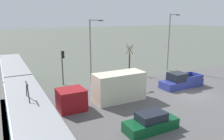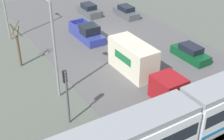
# 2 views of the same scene
# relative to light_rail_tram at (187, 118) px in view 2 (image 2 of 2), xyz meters

# --- Properties ---
(ground_plane) EXTENTS (320.00, 320.00, 0.00)m
(ground_plane) POSITION_rel_light_rail_tram_xyz_m (-4.26, -17.84, -1.75)
(ground_plane) COLOR #565B51
(road_surface) EXTENTS (16.66, 39.25, 0.08)m
(road_surface) POSITION_rel_light_rail_tram_xyz_m (-4.26, -17.84, -1.71)
(road_surface) COLOR #565454
(road_surface) RESTS_ON ground
(light_rail_tram) EXTENTS (26.04, 2.68, 4.57)m
(light_rail_tram) POSITION_rel_light_rail_tram_xyz_m (0.00, 0.00, 0.00)
(light_rail_tram) COLOR white
(light_rail_tram) RESTS_ON ground
(box_truck) EXTENTS (2.32, 9.22, 3.01)m
(box_truck) POSITION_rel_light_rail_tram_xyz_m (-1.96, -8.25, -0.28)
(box_truck) COLOR maroon
(box_truck) RESTS_ON ground
(pickup_truck) EXTENTS (2.08, 5.68, 1.93)m
(pickup_truck) POSITION_rel_light_rail_tram_xyz_m (-1.73, -18.64, -0.94)
(pickup_truck) COLOR navy
(pickup_truck) RESTS_ON ground
(sedan_car_0) EXTENTS (1.77, 4.21, 1.51)m
(sedan_car_0) POSITION_rel_light_rail_tram_xyz_m (-9.77, -22.42, -1.05)
(sedan_car_0) COLOR #4C5156
(sedan_car_0) RESTS_ON ground
(sedan_car_1) EXTENTS (1.74, 4.38, 1.49)m
(sedan_car_1) POSITION_rel_light_rail_tram_xyz_m (-8.65, -8.59, -1.05)
(sedan_car_1) COLOR #0C4723
(sedan_car_1) RESTS_ON ground
(sedan_car_2) EXTENTS (1.75, 4.21, 1.60)m
(sedan_car_2) POSITION_rel_light_rail_tram_xyz_m (-5.66, -25.67, -1.01)
(sedan_car_2) COLOR #4C5156
(sedan_car_2) RESTS_ON ground
(traffic_light_pole) EXTENTS (0.28, 0.47, 4.50)m
(traffic_light_pole) POSITION_rel_light_rail_tram_xyz_m (6.44, -5.88, 1.21)
(traffic_light_pole) COLOR #47474C
(traffic_light_pole) RESTS_ON ground
(street_tree) EXTENTS (1.12, 0.93, 4.72)m
(street_tree) POSITION_rel_light_rail_tram_xyz_m (6.92, -16.42, 0.40)
(street_tree) COLOR brown
(street_tree) RESTS_ON ground
(street_lamp_mid_block) EXTENTS (0.36, 1.95, 8.46)m
(street_lamp_mid_block) POSITION_rel_light_rail_tram_xyz_m (5.72, -9.68, 3.11)
(street_lamp_mid_block) COLOR gray
(street_lamp_mid_block) RESTS_ON ground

